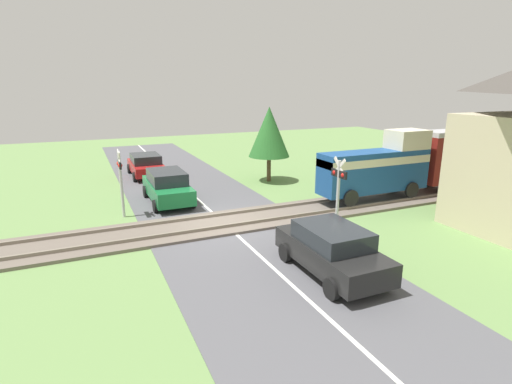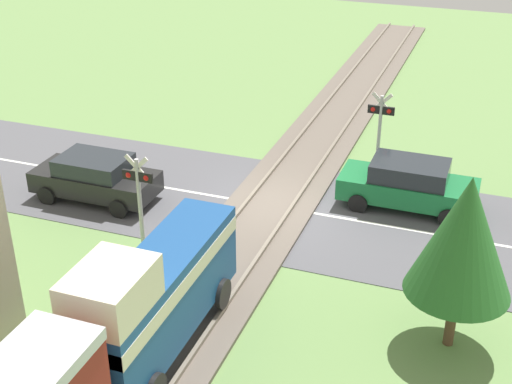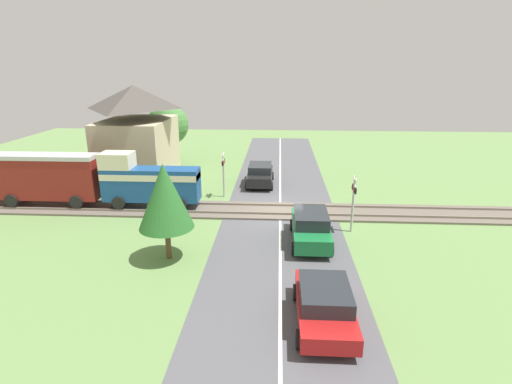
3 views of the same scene
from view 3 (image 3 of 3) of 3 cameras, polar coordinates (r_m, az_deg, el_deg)
The scene contains 13 objects.
ground_plane at distance 23.33m, azimuth 3.48°, elevation -2.87°, with size 60.00×60.00×0.00m, color #66894C.
road_surface at distance 23.33m, azimuth 3.48°, elevation -2.84°, with size 48.00×6.40×0.02m.
track_bed at distance 23.30m, azimuth 3.48°, elevation -2.71°, with size 2.80×48.00×0.24m.
train at distance 26.69m, azimuth -28.46°, elevation 1.88°, with size 1.58×18.56×3.18m.
car_near_crossing at distance 19.35m, azimuth 7.81°, elevation -4.91°, with size 4.25×1.87×1.56m.
car_far_side at distance 28.32m, azimuth 0.59°, elevation 2.59°, with size 3.99×1.89×1.49m.
car_behind_queue at distance 13.82m, azimuth 9.75°, elevation -15.41°, with size 4.00×1.95×1.37m.
crossing_signal_west_approach at distance 20.59m, azimuth 13.77°, elevation -0.68°, with size 0.90×0.18×2.92m.
crossing_signal_east_approach at distance 25.49m, azimuth -4.67°, elevation 3.34°, with size 0.90×0.18×2.92m.
station_building at distance 30.37m, azimuth -16.62°, elevation 7.84°, with size 6.74×4.90×6.82m.
pedestrian_by_station at distance 27.34m, azimuth -19.98°, elevation 0.92°, with size 0.42×0.42×1.71m.
tree_by_station at distance 35.46m, azimuth -12.49°, elevation 9.38°, with size 3.52×3.52×5.03m.
tree_roadside_hedge at distance 17.32m, azimuth -12.90°, elevation -0.62°, with size 2.37×2.37×4.33m.
Camera 3 is at (-21.82, 0.16, 8.26)m, focal length 28.00 mm.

